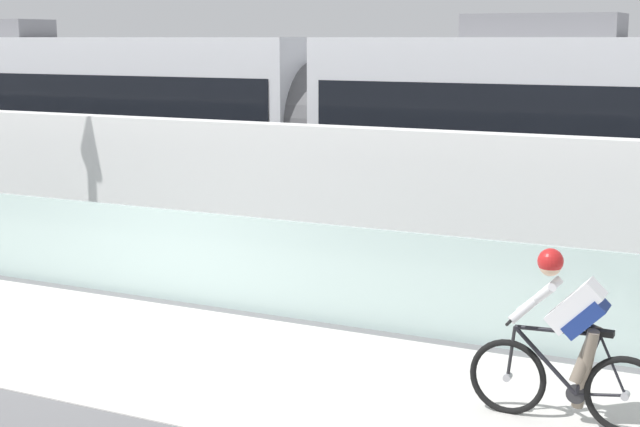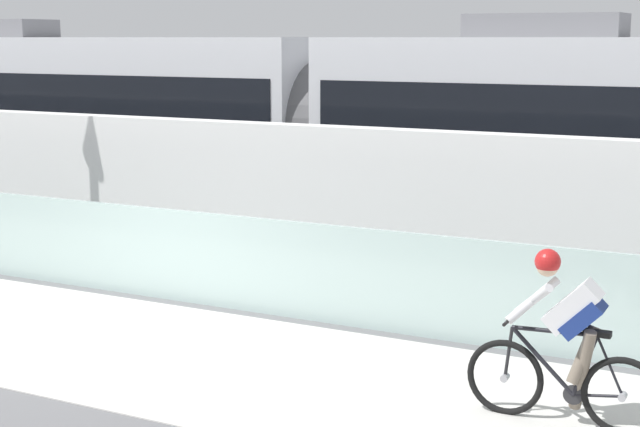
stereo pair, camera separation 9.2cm
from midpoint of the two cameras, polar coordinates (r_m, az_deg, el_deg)
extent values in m
plane|color=slate|center=(11.35, -13.80, -7.45)|extent=(200.00, 200.00, 0.00)
cube|color=silver|center=(11.34, -13.80, -7.42)|extent=(32.00, 3.20, 0.01)
cube|color=#ADC6C1|center=(12.60, -8.52, -2.57)|extent=(32.00, 0.05, 1.23)
cube|color=white|center=(13.98, -4.39, 0.93)|extent=(32.00, 0.36, 2.23)
cube|color=#595654|center=(16.34, 0.10, -1.61)|extent=(32.00, 0.08, 0.01)
cube|color=#595654|center=(17.61, 2.15, -0.73)|extent=(32.00, 0.08, 0.01)
cube|color=silver|center=(20.01, -14.81, 5.77)|extent=(11.00, 2.50, 3.10)
cube|color=black|center=(19.99, -14.86, 6.77)|extent=(10.56, 2.54, 1.04)
cube|color=#4C4C51|center=(20.17, -14.63, 1.89)|extent=(10.78, 2.53, 0.28)
cube|color=#232326|center=(18.11, -6.13, 0.67)|extent=(1.40, 1.88, 0.20)
cylinder|color=black|center=(17.53, -7.37, 0.12)|extent=(0.60, 0.10, 0.60)
cylinder|color=black|center=(18.72, -4.95, 0.83)|extent=(0.60, 0.10, 0.60)
cube|color=slate|center=(15.48, 13.12, 10.96)|extent=(2.40, 1.10, 0.36)
cube|color=#232326|center=(16.20, 7.34, -0.52)|extent=(1.40, 1.88, 0.20)
cylinder|color=black|center=(15.55, 6.47, -1.20)|extent=(0.60, 0.10, 0.60)
cylinder|color=black|center=(16.88, 8.13, -0.30)|extent=(0.60, 0.10, 0.60)
cylinder|color=#59595B|center=(16.82, 0.23, 5.27)|extent=(0.60, 2.30, 2.30)
torus|color=black|center=(9.03, 10.93, -9.63)|extent=(0.72, 0.06, 0.72)
cylinder|color=#99999E|center=(9.03, 10.93, -9.63)|extent=(0.07, 0.10, 0.07)
torus|color=black|center=(8.84, 17.61, -10.40)|extent=(0.72, 0.06, 0.72)
cylinder|color=#99999E|center=(8.84, 17.61, -10.40)|extent=(0.07, 0.10, 0.07)
cylinder|color=black|center=(8.88, 13.10, -8.59)|extent=(0.60, 0.04, 0.58)
cylinder|color=black|center=(8.81, 15.52, -8.76)|extent=(0.22, 0.04, 0.59)
cylinder|color=black|center=(8.78, 13.75, -6.86)|extent=(0.76, 0.04, 0.07)
cylinder|color=black|center=(8.88, 16.22, -10.43)|extent=(0.43, 0.03, 0.09)
cylinder|color=black|center=(8.77, 16.91, -8.72)|extent=(0.27, 0.02, 0.53)
cylinder|color=black|center=(8.94, 11.14, -8.17)|extent=(0.08, 0.03, 0.49)
cube|color=black|center=(8.70, 16.21, -6.90)|extent=(0.24, 0.10, 0.05)
cylinder|color=black|center=(8.83, 11.38, -6.07)|extent=(0.03, 0.58, 0.03)
cylinder|color=#262628|center=(8.92, 14.85, -10.46)|extent=(0.18, 0.02, 0.18)
cube|color=silver|center=(8.68, 14.84, -5.39)|extent=(0.50, 0.28, 0.51)
cube|color=navy|center=(8.69, 15.42, -6.03)|extent=(0.38, 0.30, 0.38)
sphere|color=beige|center=(8.64, 13.39, -3.03)|extent=(0.20, 0.20, 0.20)
sphere|color=red|center=(8.63, 13.40, -2.81)|extent=(0.23, 0.23, 0.23)
cylinder|color=silver|center=(8.75, 12.55, -5.10)|extent=(0.44, 0.41, 0.41)
cylinder|color=silver|center=(8.75, 12.55, -5.10)|extent=(0.44, 0.41, 0.41)
cylinder|color=#726656|center=(8.83, 15.38, -9.03)|extent=(0.29, 0.33, 0.80)
cylinder|color=#726656|center=(8.78, 15.42, -8.16)|extent=(0.29, 0.33, 0.54)
camera|label=1|loc=(0.05, -90.22, -0.04)|focal=53.19mm
camera|label=2|loc=(0.05, 89.78, 0.04)|focal=53.19mm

